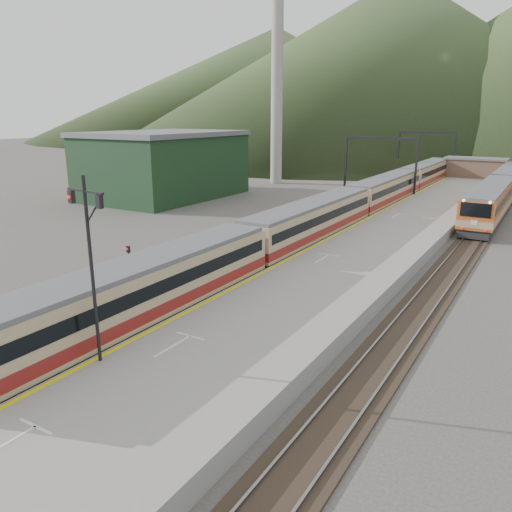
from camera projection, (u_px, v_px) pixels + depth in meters
The scene contains 17 objects.
track_main at pixel (359, 221), 51.87m from camera, with size 2.60×200.00×0.23m.
track_far at pixel (315, 216), 54.36m from camera, with size 2.60×200.00×0.23m.
track_second at pixel (477, 234), 46.16m from camera, with size 2.60×200.00×0.23m.
platform at pixel (408, 226), 47.32m from camera, with size 8.00×100.00×1.00m, color gray.
gantry_near at pixel (380, 156), 64.13m from camera, with size 9.55×0.25×8.00m.
gantry_far at pixel (426, 146), 84.71m from camera, with size 9.55×0.25×8.00m.
warehouse at pixel (164, 164), 66.28m from camera, with size 14.50×20.50×8.60m.
smokestack at pixel (277, 86), 76.84m from camera, with size 1.80×1.80×30.00m, color #9E998E.
station_shed at pixel (475, 167), 79.69m from camera, with size 9.40×4.40×3.10m.
hill_a at pixel (400, 61), 187.06m from camera, with size 180.00×180.00×60.00m, color #324226.
hill_d at pixel (277, 82), 268.69m from camera, with size 200.00×200.00×55.00m, color #324226.
main_train at pixel (355, 204), 50.24m from camera, with size 2.96×81.23×3.62m.
second_train at pixel (501, 189), 59.95m from camera, with size 3.04×41.32×3.71m.
signal_mast at pixel (90, 253), 19.21m from camera, with size 2.19×0.43×7.58m.
short_signal_a at pixel (45, 317), 23.68m from camera, with size 0.24×0.19×2.27m.
short_signal_b at pixel (269, 233), 40.34m from camera, with size 0.26×0.23×2.27m.
short_signal_c at pixel (129, 258), 33.47m from camera, with size 0.26×0.22×2.27m.
Camera 1 is at (17.16, -9.10, 10.73)m, focal length 35.00 mm.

